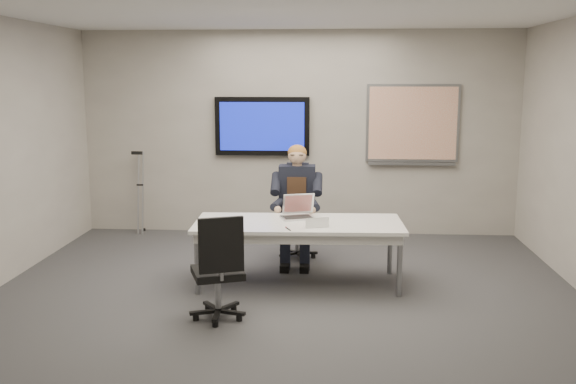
# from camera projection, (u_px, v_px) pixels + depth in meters

# --- Properties ---
(floor) EXTENTS (6.00, 6.00, 0.02)m
(floor) POSITION_uv_depth(u_px,v_px,m) (282.00, 306.00, 6.15)
(floor) COLOR #3D3D3F
(floor) RESTS_ON ground
(ceiling) EXTENTS (6.00, 6.00, 0.02)m
(ceiling) POSITION_uv_depth(u_px,v_px,m) (282.00, 4.00, 5.65)
(ceiling) COLOR white
(ceiling) RESTS_ON wall_back
(wall_back) EXTENTS (6.00, 0.02, 2.80)m
(wall_back) POSITION_uv_depth(u_px,v_px,m) (299.00, 133.00, 8.85)
(wall_back) COLOR #9D978E
(wall_back) RESTS_ON ground
(wall_front) EXTENTS (6.00, 0.02, 2.80)m
(wall_front) POSITION_uv_depth(u_px,v_px,m) (232.00, 246.00, 2.96)
(wall_front) COLOR #9D978E
(wall_front) RESTS_ON ground
(conference_table) EXTENTS (2.20, 0.98, 0.67)m
(conference_table) POSITION_uv_depth(u_px,v_px,m) (299.00, 229.00, 6.73)
(conference_table) COLOR white
(conference_table) RESTS_ON ground
(tv_display) EXTENTS (1.30, 0.09, 0.80)m
(tv_display) POSITION_uv_depth(u_px,v_px,m) (262.00, 126.00, 8.81)
(tv_display) COLOR black
(tv_display) RESTS_ON wall_back
(whiteboard) EXTENTS (1.25, 0.08, 1.10)m
(whiteboard) POSITION_uv_depth(u_px,v_px,m) (413.00, 125.00, 8.69)
(whiteboard) COLOR gray
(whiteboard) RESTS_ON wall_back
(office_chair_far) EXTENTS (0.47, 0.47, 0.93)m
(office_chair_far) POSITION_uv_depth(u_px,v_px,m) (297.00, 234.00, 7.78)
(office_chair_far) COLOR black
(office_chair_far) RESTS_ON ground
(office_chair_near) EXTENTS (0.60, 0.60, 0.98)m
(office_chair_near) POSITION_uv_depth(u_px,v_px,m) (219.00, 287.00, 5.76)
(office_chair_near) COLOR black
(office_chair_near) RESTS_ON ground
(seated_person) EXTENTS (0.43, 0.74, 1.39)m
(seated_person) POSITION_uv_depth(u_px,v_px,m) (296.00, 217.00, 7.49)
(seated_person) COLOR #1D2231
(seated_person) RESTS_ON office_chair_far
(crutch) EXTENTS (0.30, 0.48, 1.22)m
(crutch) POSITION_uv_depth(u_px,v_px,m) (141.00, 191.00, 8.96)
(crutch) COLOR #A3A5AA
(crutch) RESTS_ON ground
(laptop) EXTENTS (0.41, 0.42, 0.25)m
(laptop) POSITION_uv_depth(u_px,v_px,m) (298.00, 212.00, 6.94)
(laptop) COLOR silver
(laptop) RESTS_ON conference_table
(name_tent) EXTENTS (0.25, 0.14, 0.10)m
(name_tent) POSITION_uv_depth(u_px,v_px,m) (317.00, 222.00, 6.49)
(name_tent) COLOR white
(name_tent) RESTS_ON conference_table
(pen) EXTENTS (0.07, 0.14, 0.01)m
(pen) POSITION_uv_depth(u_px,v_px,m) (288.00, 229.00, 6.40)
(pen) COLOR black
(pen) RESTS_ON conference_table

